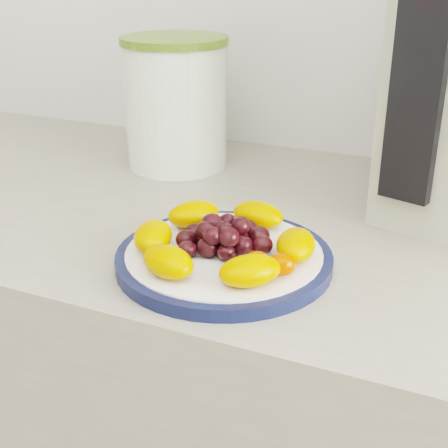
% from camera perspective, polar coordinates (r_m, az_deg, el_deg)
% --- Properties ---
extents(plate_rim, '(0.24, 0.24, 0.01)m').
position_cam_1_polar(plate_rim, '(0.70, -0.00, -3.20)').
color(plate_rim, '#10183D').
rests_on(plate_rim, counter).
extents(plate_face, '(0.22, 0.22, 0.02)m').
position_cam_1_polar(plate_face, '(0.70, -0.00, -3.13)').
color(plate_face, white).
rests_on(plate_face, counter).
extents(canister, '(0.21, 0.21, 0.19)m').
position_cam_1_polar(canister, '(1.00, -4.39, 10.63)').
color(canister, '#437120').
rests_on(canister, counter).
extents(canister_lid, '(0.22, 0.22, 0.01)m').
position_cam_1_polar(canister_lid, '(0.99, -4.58, 16.40)').
color(canister_lid, '#5A7125').
rests_on(canister_lid, canister).
extents(appliance_panel, '(0.06, 0.04, 0.26)m').
position_cam_1_polar(appliance_panel, '(0.74, 17.29, 11.66)').
color(appliance_panel, black).
rests_on(appliance_panel, appliance_body).
extents(fruit_plate, '(0.21, 0.21, 0.04)m').
position_cam_1_polar(fruit_plate, '(0.69, -0.10, -1.36)').
color(fruit_plate, orange).
rests_on(fruit_plate, plate_face).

